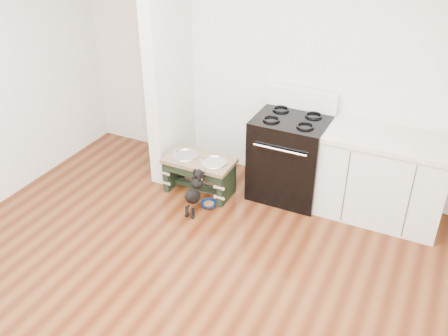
% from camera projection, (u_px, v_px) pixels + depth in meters
% --- Properties ---
extents(ground, '(5.00, 5.00, 0.00)m').
position_uv_depth(ground, '(167.00, 318.00, 4.02)').
color(ground, '#411B0B').
rests_on(ground, ground).
extents(room_shell, '(5.00, 5.00, 5.00)m').
position_uv_depth(room_shell, '(152.00, 140.00, 3.19)').
color(room_shell, silver).
rests_on(room_shell, ground).
extents(partition_wall, '(0.15, 0.80, 2.70)m').
position_uv_depth(partition_wall, '(169.00, 60.00, 5.40)').
color(partition_wall, silver).
rests_on(partition_wall, ground).
extents(oven_range, '(0.76, 0.69, 1.14)m').
position_uv_depth(oven_range, '(290.00, 156.00, 5.35)').
color(oven_range, black).
rests_on(oven_range, ground).
extents(cabinet_run, '(1.24, 0.64, 0.91)m').
position_uv_depth(cabinet_run, '(383.00, 178.00, 5.01)').
color(cabinet_run, silver).
rests_on(cabinet_run, ground).
extents(dog_feeder, '(0.76, 0.41, 0.43)m').
position_uv_depth(dog_feeder, '(199.00, 169.00, 5.46)').
color(dog_feeder, black).
rests_on(dog_feeder, ground).
extents(puppy, '(0.13, 0.39, 0.46)m').
position_uv_depth(puppy, '(195.00, 191.00, 5.16)').
color(puppy, black).
rests_on(puppy, ground).
extents(floor_bowl, '(0.19, 0.19, 0.05)m').
position_uv_depth(floor_bowl, '(209.00, 204.00, 5.35)').
color(floor_bowl, '#0B1F51').
rests_on(floor_bowl, ground).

